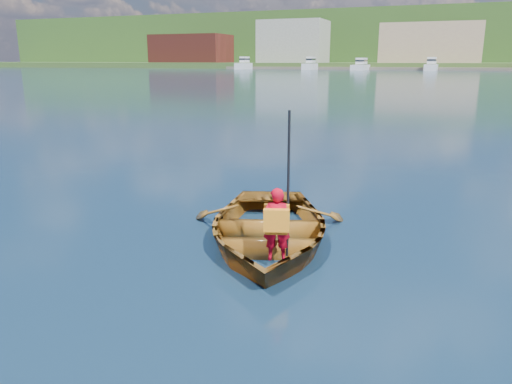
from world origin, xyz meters
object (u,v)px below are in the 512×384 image
object	(u,v)px
rowboat	(267,228)
child_paddler	(277,223)
dock	(486,69)
marina_yachts	(509,66)

from	to	relation	value
rowboat	child_paddler	distance (m)	0.99
rowboat	dock	size ratio (longest dim) A/B	0.03
dock	rowboat	bearing A→B (deg)	-94.14
dock	marina_yachts	bearing A→B (deg)	-42.06
child_paddler	rowboat	bearing A→B (deg)	117.92
child_paddler	dock	bearing A→B (deg)	86.05
child_paddler	marina_yachts	bearing A→B (deg)	83.88
rowboat	child_paddler	bearing A→B (deg)	-62.08
child_paddler	dock	xyz separation A→B (m)	(10.33, 149.47, -0.23)
child_paddler	marina_yachts	distance (m)	145.62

